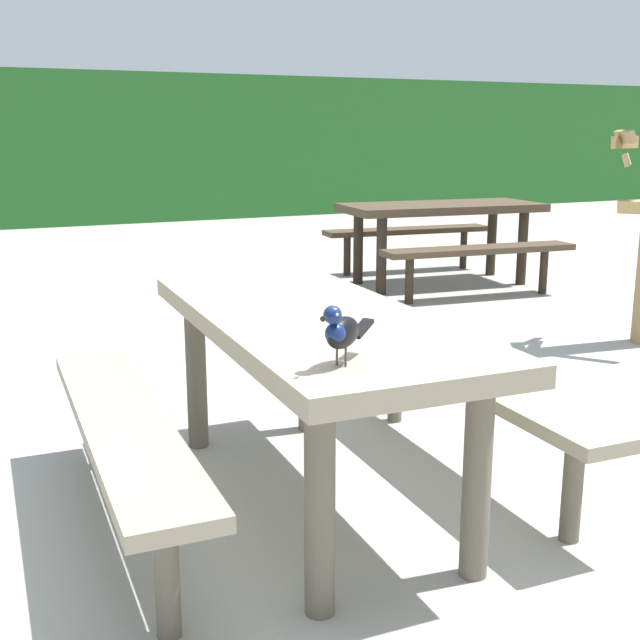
# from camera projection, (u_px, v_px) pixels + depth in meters

# --- Properties ---
(ground_plane) EXTENTS (60.00, 60.00, 0.00)m
(ground_plane) POSITION_uv_depth(u_px,v_px,m) (375.00, 506.00, 3.05)
(ground_plane) COLOR #A3A099
(hedge_wall) EXTENTS (28.00, 2.00, 2.23)m
(hedge_wall) POSITION_uv_depth(u_px,v_px,m) (34.00, 148.00, 12.37)
(hedge_wall) COLOR #235B23
(hedge_wall) RESTS_ON ground
(picnic_table_foreground) EXTENTS (1.74, 1.83, 0.74)m
(picnic_table_foreground) POSITION_uv_depth(u_px,v_px,m) (312.00, 361.00, 2.99)
(picnic_table_foreground) COLOR gray
(picnic_table_foreground) RESTS_ON ground
(bird_grackle) EXTENTS (0.25, 0.19, 0.18)m
(bird_grackle) POSITION_uv_depth(u_px,v_px,m) (341.00, 331.00, 2.25)
(bird_grackle) COLOR black
(bird_grackle) RESTS_ON picnic_table_foreground
(picnic_table_mid_left) EXTENTS (1.87, 1.84, 0.74)m
(picnic_table_mid_left) POSITION_uv_depth(u_px,v_px,m) (441.00, 224.00, 7.34)
(picnic_table_mid_left) COLOR #473828
(picnic_table_mid_left) RESTS_ON ground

